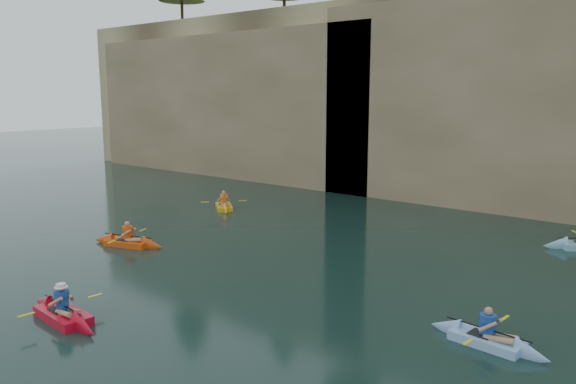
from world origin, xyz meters
The scene contains 10 objects.
ground centered at (0.00, 0.00, 0.00)m, with size 160.00×160.00×0.00m, color black.
cliff centered at (0.00, 30.00, 6.00)m, with size 70.00×16.00×12.00m, color tan.
cliff_slab_west centered at (-20.00, 22.60, 5.28)m, with size 26.00×2.40×10.56m, color tan.
cliff_slab_center centered at (2.00, 22.60, 5.70)m, with size 24.00×2.40×11.40m, color tan.
sea_cave_west centered at (-18.00, 21.95, 2.00)m, with size 4.50×1.00×4.00m, color black.
sea_cave_center centered at (-4.00, 21.95, 1.60)m, with size 3.50×1.00×3.20m, color black.
main_kayaker centered at (-3.92, 0.57, 0.17)m, with size 3.47×2.33×1.27m.
kayaker_orange centered at (-8.91, 6.17, 0.15)m, with size 3.35×2.36×1.25m.
kayaker_ltblue_near centered at (5.54, 6.31, 0.15)m, with size 3.12×2.39×1.21m.
kayaker_yellow centered at (-11.11, 13.70, 0.15)m, with size 2.78×2.45×1.22m.
Camera 1 is at (9.88, -6.73, 6.10)m, focal length 35.00 mm.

